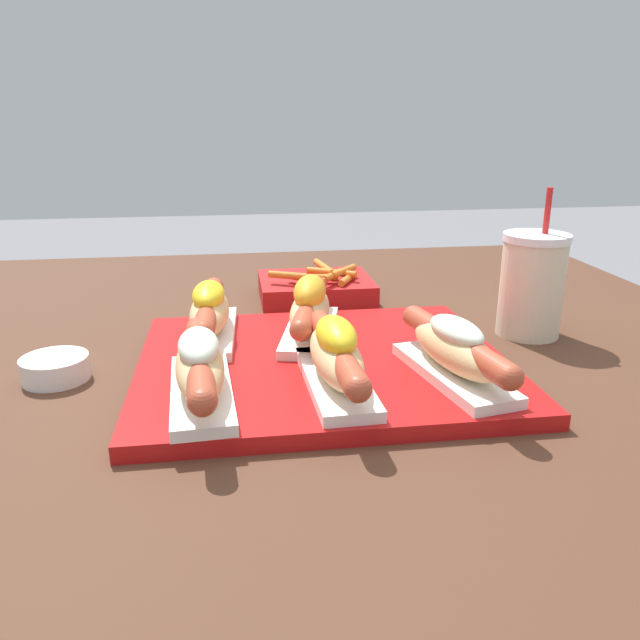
% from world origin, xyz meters
% --- Properties ---
extents(patio_table, '(1.31, 1.18, 0.74)m').
position_xyz_m(patio_table, '(0.00, 0.00, 0.37)').
color(patio_table, '#4C2D1E').
rests_on(patio_table, ground_plane).
extents(serving_tray, '(0.43, 0.36, 0.02)m').
position_xyz_m(serving_tray, '(0.04, -0.09, 0.75)').
color(serving_tray, '#B71414').
rests_on(serving_tray, patio_table).
extents(hot_dog_0, '(0.07, 0.22, 0.07)m').
position_xyz_m(hot_dog_0, '(-0.10, -0.18, 0.79)').
color(hot_dog_0, white).
rests_on(hot_dog_0, serving_tray).
extents(hot_dog_1, '(0.07, 0.22, 0.07)m').
position_xyz_m(hot_dog_1, '(0.04, -0.17, 0.80)').
color(hot_dog_1, white).
rests_on(hot_dog_1, serving_tray).
extents(hot_dog_2, '(0.09, 0.22, 0.07)m').
position_xyz_m(hot_dog_2, '(0.17, -0.17, 0.79)').
color(hot_dog_2, white).
rests_on(hot_dog_2, serving_tray).
extents(hot_dog_3, '(0.07, 0.22, 0.07)m').
position_xyz_m(hot_dog_3, '(-0.09, -0.00, 0.80)').
color(hot_dog_3, white).
rests_on(hot_dog_3, serving_tray).
extents(hot_dog_4, '(0.10, 0.21, 0.08)m').
position_xyz_m(hot_dog_4, '(0.03, -0.01, 0.80)').
color(hot_dog_4, white).
rests_on(hot_dog_4, serving_tray).
extents(sauce_bowl, '(0.08, 0.08, 0.03)m').
position_xyz_m(sauce_bowl, '(-0.27, -0.07, 0.76)').
color(sauce_bowl, white).
rests_on(sauce_bowl, patio_table).
extents(drink_cup, '(0.09, 0.09, 0.20)m').
position_xyz_m(drink_cup, '(0.34, -0.00, 0.81)').
color(drink_cup, beige).
rests_on(drink_cup, patio_table).
extents(fries_basket, '(0.18, 0.15, 0.06)m').
position_xyz_m(fries_basket, '(0.07, 0.21, 0.76)').
color(fries_basket, '#B21919').
rests_on(fries_basket, patio_table).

